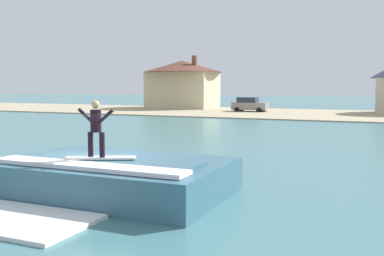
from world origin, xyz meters
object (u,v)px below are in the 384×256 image
Objects in this scene: surfboard at (101,158)px; wave_crest at (114,176)px; car_near_shore at (249,105)px; surfer at (96,126)px; house_with_chimney at (183,81)px.

wave_crest is at bearing 77.75° from surfboard.
wave_crest is 1.58× the size of car_near_shore.
car_near_shore is at bearing 100.28° from surfer.
house_with_chimney is at bearing 111.92° from surfer.
car_near_shore is (-7.69, 42.41, -1.20)m from surfer.
house_with_chimney is (-11.24, 4.66, 3.04)m from car_near_shore.
surfboard is at bearing 20.80° from surfer.
surfer is 0.39× the size of car_near_shore.
wave_crest is 50.41m from house_with_chimney.
house_with_chimney reaches higher than surfboard.
house_with_chimney reaches higher than car_near_shore.
wave_crest is 42.59m from car_near_shore.
surfer is at bearing -159.20° from surfboard.
surfboard is 43.08m from car_near_shore.
surfboard is 50.82m from house_with_chimney.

